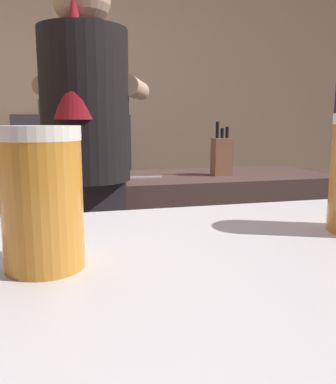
{
  "coord_description": "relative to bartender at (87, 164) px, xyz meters",
  "views": [
    {
      "loc": [
        -0.03,
        -1.38,
        1.17
      ],
      "look_at": [
        0.14,
        -0.75,
        1.06
      ],
      "focal_mm": 37.73,
      "sensor_mm": 36.0,
      "label": 1
    }
  ],
  "objects": [
    {
      "name": "back_shelf",
      "position": [
        -0.01,
        1.68,
        -0.39
      ],
      "size": [
        0.88,
        0.36,
        1.22
      ],
      "primitive_type": "cube",
      "color": "#36333D",
      "rests_on": "ground"
    },
    {
      "name": "chefs_knife",
      "position": [
        0.28,
        0.4,
        -0.12
      ],
      "size": [
        0.24,
        0.05,
        0.01
      ],
      "primitive_type": "cube",
      "rotation": [
        0.0,
        0.0,
        -0.07
      ],
      "color": "silver",
      "rests_on": "prep_counter"
    },
    {
      "name": "bottle_hot_sauce",
      "position": [
        -0.23,
        1.68,
        0.28
      ],
      "size": [
        0.06,
        0.06,
        0.18
      ],
      "color": "#508335",
      "rests_on": "back_shelf"
    },
    {
      "name": "bartender",
      "position": [
        0.0,
        0.0,
        0.0
      ],
      "size": [
        0.5,
        0.56,
        1.73
      ],
      "rotation": [
        0.0,
        0.0,
        1.23
      ],
      "color": "#312B33",
      "rests_on": "ground"
    },
    {
      "name": "bottle_vinegar",
      "position": [
        -0.07,
        1.61,
        0.3
      ],
      "size": [
        0.05,
        0.05,
        0.21
      ],
      "color": "red",
      "rests_on": "back_shelf"
    },
    {
      "name": "prep_counter",
      "position": [
        0.29,
        0.45,
        -0.56
      ],
      "size": [
        2.1,
        0.6,
        0.88
      ],
      "primitive_type": "cube",
      "color": "#4E3732",
      "rests_on": "ground"
    },
    {
      "name": "wall_back",
      "position": [
        -0.06,
        1.96,
        0.34
      ],
      "size": [
        5.2,
        0.1,
        2.7
      ],
      "primitive_type": "cube",
      "color": "#92755A",
      "rests_on": "ground"
    },
    {
      "name": "knife_block",
      "position": [
        0.74,
        0.41,
        -0.02
      ],
      "size": [
        0.1,
        0.08,
        0.29
      ],
      "color": "#8D5B40",
      "rests_on": "prep_counter"
    },
    {
      "name": "pint_glass_near",
      "position": [
        -0.11,
        -1.25,
        0.1
      ],
      "size": [
        0.07,
        0.07,
        0.13
      ],
      "color": "orange",
      "rests_on": "bar_counter"
    }
  ]
}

